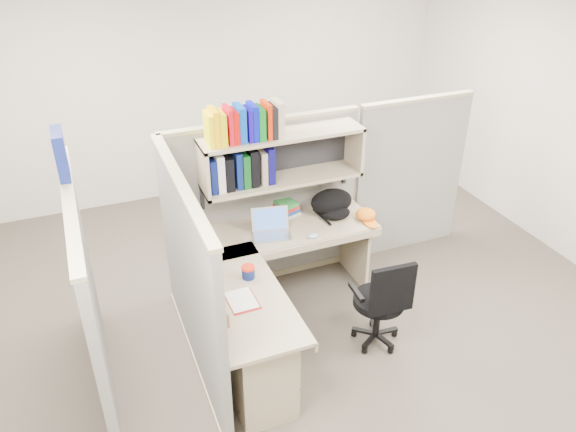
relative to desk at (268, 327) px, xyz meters
name	(u,v)px	position (x,y,z in m)	size (l,w,h in m)	color
ground	(302,334)	(0.41, 0.29, -0.44)	(6.00, 6.00, 0.00)	#3B352D
room_shell	(305,161)	(0.41, 0.29, 1.18)	(6.00, 6.00, 6.00)	beige
cubicle	(240,226)	(0.04, 0.74, 0.47)	(3.79, 1.84, 1.95)	slate
desk	(268,327)	(0.00, 0.00, 0.00)	(1.74, 1.75, 0.73)	gray
laptop	(272,225)	(0.32, 0.76, 0.41)	(0.32, 0.32, 0.23)	#B1B1B6
backpack	(334,204)	(0.97, 0.89, 0.41)	(0.39, 0.30, 0.23)	black
orange_cap	(366,214)	(1.21, 0.73, 0.34)	(0.18, 0.21, 0.10)	orange
snack_canister	(248,272)	(-0.05, 0.27, 0.34)	(0.10, 0.10, 0.10)	navy
tissue_box	(219,315)	(-0.41, -0.18, 0.38)	(0.11, 0.11, 0.17)	#8B634E
mouse	(313,236)	(0.64, 0.61, 0.31)	(0.09, 0.06, 0.04)	#97BED7
paper_cup	(270,217)	(0.39, 0.99, 0.34)	(0.08, 0.08, 0.11)	white
book_stack	(285,207)	(0.58, 1.11, 0.35)	(0.18, 0.25, 0.12)	slate
loose_paper	(241,300)	(-0.18, 0.03, 0.29)	(0.19, 0.25, 0.00)	silver
task_chair	(380,315)	(0.95, -0.06, -0.13)	(0.47, 0.43, 0.88)	black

